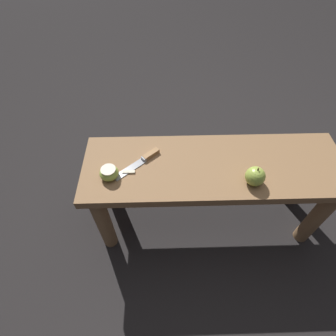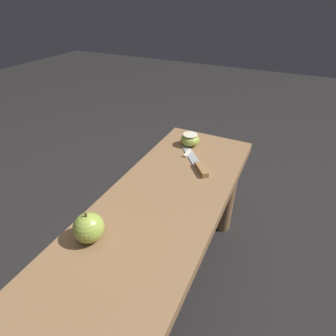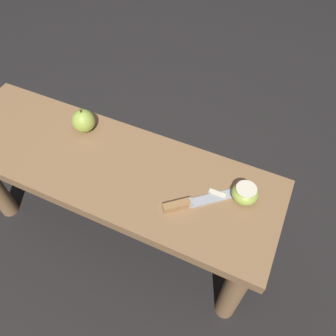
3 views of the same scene
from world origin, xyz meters
TOP-DOWN VIEW (x-y plane):
  - ground_plane at (0.00, 0.00)m, footprint 8.00×8.00m
  - wooden_bench at (0.00, 0.00)m, footprint 1.16×0.37m
  - knife at (-0.31, 0.03)m, footprint 0.20×0.18m
  - apple_whole at (0.14, -0.10)m, footprint 0.08×0.08m
  - apple_cut at (-0.45, -0.06)m, footprint 0.08×0.08m
  - apple_slice_near_knife at (-0.38, -0.04)m, footprint 0.05×0.01m

SIDE VIEW (x-z plane):
  - ground_plane at x=0.00m, z-range 0.00..0.00m
  - wooden_bench at x=0.00m, z-range 0.14..0.62m
  - apple_slice_near_knife at x=-0.38m, z-range 0.49..0.49m
  - knife at x=-0.31m, z-range 0.48..0.50m
  - apple_cut at x=-0.45m, z-range 0.49..0.54m
  - apple_whole at x=0.14m, z-range 0.48..0.57m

